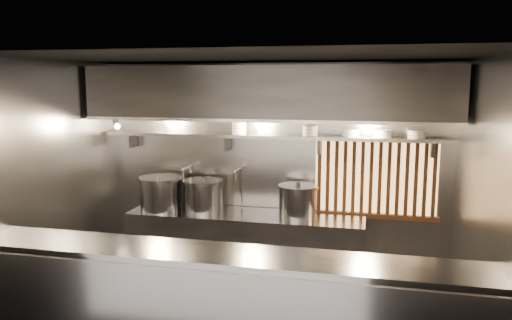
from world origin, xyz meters
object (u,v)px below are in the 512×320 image
at_px(stock_pot_left, 203,195).
at_px(stock_pot_right, 298,201).
at_px(stock_pot_mid, 161,193).
at_px(pendant_bulb, 262,131).
at_px(heat_lamp, 116,122).

relative_size(stock_pot_left, stock_pot_right, 1.02).
distance_m(stock_pot_mid, stock_pot_right, 1.80).
bearing_deg(stock_pot_right, stock_pot_mid, -177.75).
xyz_separation_m(stock_pot_left, stock_pot_right, (1.24, 0.00, -0.01)).
height_order(pendant_bulb, stock_pot_right, pendant_bulb).
bearing_deg(stock_pot_left, stock_pot_mid, -173.06).
bearing_deg(stock_pot_mid, heat_lamp, -153.35).
bearing_deg(stock_pot_left, pendant_bulb, 3.33).
relative_size(pendant_bulb, stock_pot_right, 0.36).
bearing_deg(stock_pot_mid, pendant_bulb, 4.85).
height_order(pendant_bulb, stock_pot_left, pendant_bulb).
relative_size(pendant_bulb, stock_pot_mid, 0.30).
bearing_deg(stock_pot_mid, stock_pot_right, 2.25).
bearing_deg(pendant_bulb, stock_pot_mid, -175.15).
xyz_separation_m(heat_lamp, stock_pot_left, (1.03, 0.30, -0.96)).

